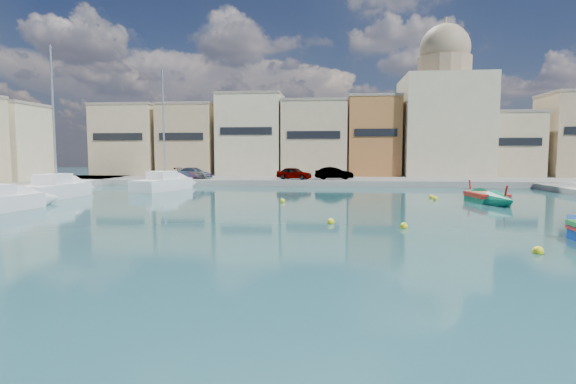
% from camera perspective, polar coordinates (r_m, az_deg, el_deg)
% --- Properties ---
extents(ground, '(160.00, 160.00, 0.00)m').
position_cam_1_polar(ground, '(18.20, 16.33, -6.23)').
color(ground, '#113434').
rests_on(ground, ground).
extents(north_quay, '(80.00, 8.00, 0.60)m').
position_cam_1_polar(north_quay, '(49.76, 9.64, 1.32)').
color(north_quay, gray).
rests_on(north_quay, ground).
extents(north_townhouses, '(83.20, 7.87, 10.19)m').
position_cam_1_polar(north_townhouses, '(57.80, 15.88, 6.37)').
color(north_townhouses, tan).
rests_on(north_townhouses, ground).
extents(church_block, '(10.00, 10.00, 19.10)m').
position_cam_1_polar(church_block, '(59.27, 19.06, 9.56)').
color(church_block, '#C2B691').
rests_on(church_block, ground).
extents(parked_cars, '(19.64, 2.70, 1.31)m').
position_cam_1_polar(parked_cars, '(48.62, -2.57, 2.41)').
color(parked_cars, '#4C1919').
rests_on(parked_cars, north_quay).
extents(luzzu_green, '(2.87, 7.77, 2.39)m').
position_cam_1_polar(luzzu_green, '(34.38, 23.85, -0.77)').
color(luzzu_green, '#0A704F').
rests_on(luzzu_green, ground).
extents(yacht_north, '(4.73, 9.16, 11.77)m').
position_cam_1_polar(yacht_north, '(44.27, -14.23, 0.99)').
color(yacht_north, white).
rests_on(yacht_north, ground).
extents(yacht_midnorth, '(2.88, 8.83, 12.42)m').
position_cam_1_polar(yacht_midnorth, '(39.96, -26.12, 0.24)').
color(yacht_midnorth, white).
rests_on(yacht_midnorth, ground).
extents(yacht_mid, '(3.28, 8.75, 10.77)m').
position_cam_1_polar(yacht_mid, '(32.59, -31.22, -1.08)').
color(yacht_mid, white).
rests_on(yacht_mid, ground).
extents(mooring_buoys, '(20.06, 19.35, 0.36)m').
position_cam_1_polar(mooring_buoys, '(26.69, 17.46, -2.53)').
color(mooring_buoys, yellow).
rests_on(mooring_buoys, ground).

